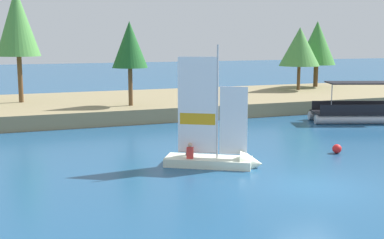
{
  "coord_description": "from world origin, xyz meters",
  "views": [
    {
      "loc": [
        -10.73,
        -15.66,
        5.58
      ],
      "look_at": [
        -1.22,
        9.7,
        1.2
      ],
      "focal_mm": 47.11,
      "sensor_mm": 36.0,
      "label": 1
    }
  ],
  "objects_px": {
    "shoreline_tree_midleft": "(17,22)",
    "sailboat": "(224,157)",
    "shoreline_tree_right": "(317,43)",
    "channel_buoy": "(337,149)",
    "pontoon_boat": "(359,112)",
    "shoreline_tree_centre": "(130,45)",
    "shoreline_tree_midright": "(300,47)"
  },
  "relations": [
    {
      "from": "sailboat",
      "to": "shoreline_tree_midright",
      "type": "bearing_deg",
      "value": 81.5
    },
    {
      "from": "shoreline_tree_midleft",
      "to": "channel_buoy",
      "type": "xyz_separation_m",
      "value": [
        14.0,
        -18.25,
        -6.47
      ]
    },
    {
      "from": "pontoon_boat",
      "to": "channel_buoy",
      "type": "bearing_deg",
      "value": -114.91
    },
    {
      "from": "shoreline_tree_midleft",
      "to": "sailboat",
      "type": "height_order",
      "value": "shoreline_tree_midleft"
    },
    {
      "from": "pontoon_boat",
      "to": "channel_buoy",
      "type": "relative_size",
      "value": 15.18
    },
    {
      "from": "shoreline_tree_midleft",
      "to": "shoreline_tree_midright",
      "type": "relative_size",
      "value": 1.46
    },
    {
      "from": "sailboat",
      "to": "pontoon_boat",
      "type": "relative_size",
      "value": 0.84
    },
    {
      "from": "shoreline_tree_right",
      "to": "channel_buoy",
      "type": "bearing_deg",
      "value": -121.71
    },
    {
      "from": "shoreline_tree_right",
      "to": "pontoon_boat",
      "type": "xyz_separation_m",
      "value": [
        -5.68,
        -13.55,
        -4.46
      ]
    },
    {
      "from": "shoreline_tree_midleft",
      "to": "pontoon_boat",
      "type": "distance_m",
      "value": 24.61
    },
    {
      "from": "channel_buoy",
      "to": "shoreline_tree_midleft",
      "type": "bearing_deg",
      "value": 127.49
    },
    {
      "from": "shoreline_tree_right",
      "to": "sailboat",
      "type": "xyz_separation_m",
      "value": [
        -19.15,
        -21.31,
        -4.7
      ]
    },
    {
      "from": "shoreline_tree_centre",
      "to": "channel_buoy",
      "type": "relative_size",
      "value": 12.75
    },
    {
      "from": "shoreline_tree_midleft",
      "to": "shoreline_tree_centre",
      "type": "distance_m",
      "value": 8.51
    },
    {
      "from": "shoreline_tree_midleft",
      "to": "pontoon_boat",
      "type": "xyz_separation_m",
      "value": [
        21.23,
        -10.89,
        -6.03
      ]
    },
    {
      "from": "shoreline_tree_centre",
      "to": "shoreline_tree_right",
      "type": "height_order",
      "value": "shoreline_tree_right"
    },
    {
      "from": "shoreline_tree_right",
      "to": "channel_buoy",
      "type": "distance_m",
      "value": 25.06
    },
    {
      "from": "shoreline_tree_right",
      "to": "shoreline_tree_midleft",
      "type": "bearing_deg",
      "value": -174.36
    },
    {
      "from": "shoreline_tree_midleft",
      "to": "pontoon_boat",
      "type": "height_order",
      "value": "shoreline_tree_midleft"
    },
    {
      "from": "shoreline_tree_right",
      "to": "pontoon_boat",
      "type": "distance_m",
      "value": 15.35
    },
    {
      "from": "shoreline_tree_midleft",
      "to": "sailboat",
      "type": "relative_size",
      "value": 1.42
    },
    {
      "from": "shoreline_tree_midright",
      "to": "pontoon_boat",
      "type": "height_order",
      "value": "shoreline_tree_midright"
    },
    {
      "from": "shoreline_tree_midleft",
      "to": "shoreline_tree_midright",
      "type": "bearing_deg",
      "value": 1.25
    },
    {
      "from": "shoreline_tree_midleft",
      "to": "shoreline_tree_centre",
      "type": "relative_size",
      "value": 1.42
    },
    {
      "from": "shoreline_tree_centre",
      "to": "channel_buoy",
      "type": "xyz_separation_m",
      "value": [
        6.98,
        -13.7,
        -4.9
      ]
    },
    {
      "from": "shoreline_tree_centre",
      "to": "shoreline_tree_midright",
      "type": "distance_m",
      "value": 17.38
    },
    {
      "from": "shoreline_tree_right",
      "to": "channel_buoy",
      "type": "relative_size",
      "value": 13.78
    },
    {
      "from": "shoreline_tree_midleft",
      "to": "sailboat",
      "type": "xyz_separation_m",
      "value": [
        7.76,
        -18.65,
        -6.27
      ]
    },
    {
      "from": "shoreline_tree_right",
      "to": "channel_buoy",
      "type": "xyz_separation_m",
      "value": [
        -12.91,
        -20.91,
        -4.9
      ]
    },
    {
      "from": "sailboat",
      "to": "channel_buoy",
      "type": "height_order",
      "value": "sailboat"
    },
    {
      "from": "shoreline_tree_right",
      "to": "sailboat",
      "type": "height_order",
      "value": "shoreline_tree_right"
    },
    {
      "from": "sailboat",
      "to": "channel_buoy",
      "type": "relative_size",
      "value": 12.76
    }
  ]
}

